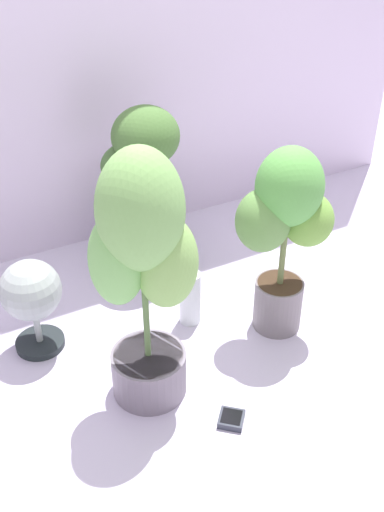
# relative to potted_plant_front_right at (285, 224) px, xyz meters

# --- Properties ---
(ground_plane) EXTENTS (8.00, 8.00, 0.00)m
(ground_plane) POSITION_rel_potted_plant_front_right_xyz_m (-0.30, 0.07, -0.46)
(ground_plane) COLOR silver
(ground_plane) RESTS_ON ground
(mylar_back_wall) EXTENTS (3.20, 0.01, 2.00)m
(mylar_back_wall) POSITION_rel_potted_plant_front_right_xyz_m (-0.30, 0.93, 0.54)
(mylar_back_wall) COLOR silver
(mylar_back_wall) RESTS_ON ground
(potted_plant_front_right) EXTENTS (0.37, 0.28, 0.74)m
(potted_plant_front_right) POSITION_rel_potted_plant_front_right_xyz_m (0.00, 0.00, 0.00)
(potted_plant_front_right) COLOR slate
(potted_plant_front_right) RESTS_ON ground
(potted_plant_front_left) EXTENTS (0.38, 0.36, 0.90)m
(potted_plant_front_left) POSITION_rel_potted_plant_front_right_xyz_m (-0.57, -0.08, 0.07)
(potted_plant_front_left) COLOR slate
(potted_plant_front_left) RESTS_ON ground
(potted_plant_back_center) EXTENTS (0.39, 0.33, 0.72)m
(potted_plant_back_center) POSITION_rel_potted_plant_front_right_xyz_m (-0.26, 0.62, -0.07)
(potted_plant_back_center) COLOR black
(potted_plant_back_center) RESTS_ON ground
(hygrometer_box) EXTENTS (0.11, 0.11, 0.03)m
(hygrometer_box) POSITION_rel_potted_plant_front_right_xyz_m (-0.40, -0.33, -0.44)
(hygrometer_box) COLOR #303440
(hygrometer_box) RESTS_ON ground
(floor_fan) EXTENTS (0.30, 0.30, 0.37)m
(floor_fan) POSITION_rel_potted_plant_front_right_xyz_m (-0.84, 0.31, -0.22)
(floor_fan) COLOR #1F2628
(floor_fan) RESTS_ON ground
(nutrient_bottle) EXTENTS (0.08, 0.08, 0.24)m
(nutrient_bottle) POSITION_rel_potted_plant_front_right_xyz_m (-0.28, 0.18, -0.34)
(nutrient_bottle) COLOR white
(nutrient_bottle) RESTS_ON ground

